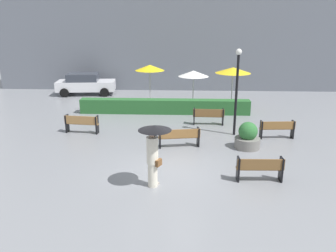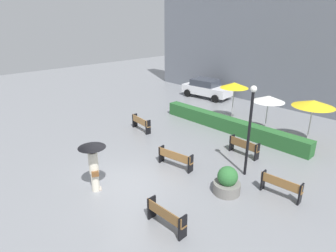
% 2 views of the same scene
% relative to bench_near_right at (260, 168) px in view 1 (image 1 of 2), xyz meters
% --- Properties ---
extents(ground_plane, '(60.00, 60.00, 0.00)m').
position_rel_bench_near_right_xyz_m(ground_plane, '(-3.20, 0.41, -0.50)').
color(ground_plane, gray).
extents(bench_near_right, '(1.60, 0.41, 0.85)m').
position_rel_bench_near_right_xyz_m(bench_near_right, '(0.00, 0.00, 0.00)').
color(bench_near_right, brown).
rests_on(bench_near_right, ground).
extents(bench_far_right, '(1.62, 0.43, 0.85)m').
position_rel_bench_near_right_xyz_m(bench_far_right, '(1.75, 4.52, 0.01)').
color(bench_far_right, olive).
rests_on(bench_far_right, ground).
extents(bench_far_left, '(1.68, 0.52, 0.88)m').
position_rel_bench_near_right_xyz_m(bench_far_left, '(-7.56, 4.92, 0.03)').
color(bench_far_left, '#9E7242').
rests_on(bench_far_left, ground).
extents(bench_back_row, '(1.64, 0.41, 0.87)m').
position_rel_bench_near_right_xyz_m(bench_back_row, '(-1.29, 6.60, 0.01)').
color(bench_back_row, brown).
rests_on(bench_back_row, ground).
extents(bench_mid_center, '(1.84, 0.65, 0.83)m').
position_rel_bench_near_right_xyz_m(bench_mid_center, '(-2.79, 3.19, -0.01)').
color(bench_mid_center, olive).
rests_on(bench_mid_center, ground).
extents(pedestrian_with_umbrella, '(1.07, 1.07, 2.14)m').
position_rel_bench_near_right_xyz_m(pedestrian_with_umbrella, '(-3.57, -0.55, 0.93)').
color(pedestrian_with_umbrella, silver).
rests_on(pedestrian_with_umbrella, ground).
extents(planter_pot, '(1.09, 1.09, 1.16)m').
position_rel_bench_near_right_xyz_m(planter_pot, '(0.15, 3.21, -0.01)').
color(planter_pot, slate).
rests_on(planter_pot, ground).
extents(lamp_post, '(0.28, 0.28, 4.07)m').
position_rel_bench_near_right_xyz_m(lamp_post, '(-0.16, 5.01, 1.99)').
color(lamp_post, black).
rests_on(lamp_post, ground).
extents(patio_umbrella_yellow, '(1.83, 1.83, 2.65)m').
position_rel_bench_near_right_xyz_m(patio_umbrella_yellow, '(-4.73, 10.49, 1.97)').
color(patio_umbrella_yellow, silver).
rests_on(patio_umbrella_yellow, ground).
extents(patio_umbrella_white, '(1.86, 1.86, 2.37)m').
position_rel_bench_near_right_xyz_m(patio_umbrella_white, '(-2.02, 10.03, 1.69)').
color(patio_umbrella_white, silver).
rests_on(patio_umbrella_white, ground).
extents(patio_umbrella_yellow_far, '(2.16, 2.16, 2.55)m').
position_rel_bench_near_right_xyz_m(patio_umbrella_yellow_far, '(0.39, 10.28, 1.87)').
color(patio_umbrella_yellow_far, silver).
rests_on(patio_umbrella_yellow_far, ground).
extents(hedge_strip, '(9.98, 0.70, 0.84)m').
position_rel_bench_near_right_xyz_m(hedge_strip, '(-3.72, 8.81, -0.08)').
color(hedge_strip, '#28602D').
rests_on(hedge_strip, ground).
extents(building_facade, '(28.00, 1.20, 11.71)m').
position_rel_bench_near_right_xyz_m(building_facade, '(-3.20, 16.41, 5.36)').
color(building_facade, slate).
rests_on(building_facade, ground).
extents(parked_car, '(4.36, 2.31, 1.57)m').
position_rel_bench_near_right_xyz_m(parked_car, '(-9.88, 13.99, 0.32)').
color(parked_car, silver).
rests_on(parked_car, ground).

